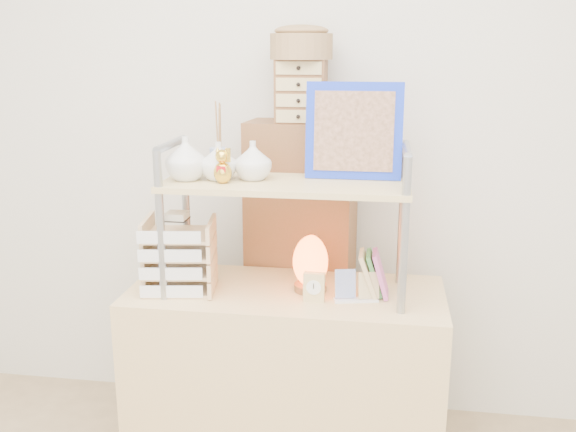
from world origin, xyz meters
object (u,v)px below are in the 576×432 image
(cabinet, at_px, (301,276))
(salt_lamp, at_px, (310,263))
(letter_tray, at_px, (179,259))
(desk, at_px, (286,379))

(cabinet, xyz_separation_m, salt_lamp, (0.08, -0.36, 0.19))
(letter_tray, bearing_deg, desk, 7.36)
(cabinet, bearing_deg, letter_tray, -128.76)
(cabinet, height_order, letter_tray, cabinet)
(desk, xyz_separation_m, letter_tray, (-0.40, -0.05, 0.50))
(desk, relative_size, salt_lamp, 5.50)
(desk, distance_m, letter_tray, 0.64)
(letter_tray, bearing_deg, salt_lamp, 7.41)
(cabinet, bearing_deg, salt_lamp, -71.47)
(salt_lamp, bearing_deg, cabinet, 103.12)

